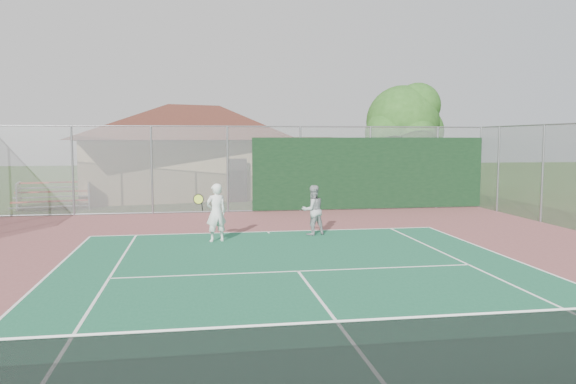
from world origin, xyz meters
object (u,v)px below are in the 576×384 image
object	(u,v)px
clubhouse	(195,142)
player_grey_back	(313,211)
bleachers	(54,194)
player_white_front	(216,213)
tree	(405,124)

from	to	relation	value
clubhouse	player_grey_back	world-z (taller)	clubhouse
clubhouse	player_grey_back	size ratio (longest dim) A/B	9.27
bleachers	player_white_front	distance (m)	11.33
bleachers	player_white_front	size ratio (longest dim) A/B	1.95
clubhouse	player_white_front	xyz separation A→B (m)	(0.60, -14.24, -1.99)
clubhouse	tree	xyz separation A→B (m)	(9.62, -5.50, 0.82)
clubhouse	player_white_front	bearing A→B (deg)	-98.10
bleachers	player_white_front	xyz separation A→B (m)	(6.67, -9.16, 0.26)
player_white_front	bleachers	bearing A→B (deg)	-72.20
clubhouse	player_grey_back	xyz separation A→B (m)	(3.61, -13.58, -2.07)
player_grey_back	clubhouse	bearing A→B (deg)	-91.00
clubhouse	player_grey_back	distance (m)	14.20
bleachers	tree	distance (m)	16.00
bleachers	tree	xyz separation A→B (m)	(15.70, -0.42, 3.06)
clubhouse	bleachers	xyz separation A→B (m)	(-6.07, -5.08, -2.24)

